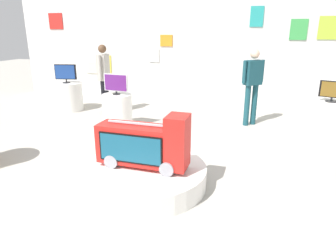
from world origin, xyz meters
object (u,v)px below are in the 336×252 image
object	(u,v)px
display_pedestal_left_rear	(117,111)
display_pedestal_right_rear	(328,120)
tv_on_center_rear	(65,73)
shopper_browsing_near_truck	(104,74)
tv_on_left_rear	(116,83)
novelty_firetruck_tv	(144,145)
shopper_browsing_rear	(253,82)
tv_on_right_rear	(333,91)
main_display_pedestal	(144,176)
display_pedestal_center_rear	(68,97)

from	to	relation	value
display_pedestal_left_rear	display_pedestal_right_rear	bearing A→B (deg)	7.25
tv_on_center_rear	shopper_browsing_near_truck	xyz separation A→B (m)	(1.09, 0.01, 0.01)
tv_on_left_rear	display_pedestal_right_rear	xyz separation A→B (m)	(4.25, 0.55, -0.61)
novelty_firetruck_tv	tv_on_center_rear	size ratio (longest dim) A/B	2.20
display_pedestal_left_rear	shopper_browsing_rear	xyz separation A→B (m)	(2.76, 1.00, 0.61)
tv_on_right_rear	tv_on_left_rear	bearing A→B (deg)	-172.75
novelty_firetruck_tv	shopper_browsing_rear	world-z (taller)	shopper_browsing_rear
main_display_pedestal	shopper_browsing_near_truck	xyz separation A→B (m)	(-2.27, 3.27, 0.86)
main_display_pedestal	novelty_firetruck_tv	world-z (taller)	novelty_firetruck_tv
shopper_browsing_near_truck	display_pedestal_left_rear	bearing A→B (deg)	-50.85
display_pedestal_left_rear	display_pedestal_right_rear	size ratio (longest dim) A/B	0.94
tv_on_right_rear	display_pedestal_left_rear	bearing A→B (deg)	-172.81
main_display_pedestal	tv_on_center_rear	world-z (taller)	tv_on_center_rear
display_pedestal_center_rear	display_pedestal_right_rear	distance (m)	6.16
tv_on_center_rear	display_pedestal_right_rear	world-z (taller)	tv_on_center_rear
tv_on_center_rear	shopper_browsing_near_truck	world-z (taller)	shopper_browsing_near_truck
display_pedestal_center_rear	shopper_browsing_near_truck	xyz separation A→B (m)	(1.09, 0.00, 0.64)
main_display_pedestal	tv_on_left_rear	distance (m)	2.83
main_display_pedestal	shopper_browsing_near_truck	world-z (taller)	shopper_browsing_near_truck
main_display_pedestal	display_pedestal_center_rear	size ratio (longest dim) A/B	2.30
display_pedestal_left_rear	display_pedestal_center_rear	bearing A→B (deg)	152.53
display_pedestal_center_rear	shopper_browsing_near_truck	size ratio (longest dim) A/B	0.44
tv_on_left_rear	shopper_browsing_rear	world-z (taller)	shopper_browsing_rear
novelty_firetruck_tv	display_pedestal_left_rear	xyz separation A→B (m)	(-1.49, 2.29, -0.23)
novelty_firetruck_tv	display_pedestal_left_rear	bearing A→B (deg)	123.12
main_display_pedestal	tv_on_center_rear	bearing A→B (deg)	135.85
display_pedestal_right_rear	tv_on_left_rear	bearing A→B (deg)	-172.69
tv_on_center_rear	display_pedestal_right_rear	xyz separation A→B (m)	(6.14, -0.44, -0.63)
shopper_browsing_near_truck	shopper_browsing_rear	world-z (taller)	shopper_browsing_near_truck
display_pedestal_left_rear	shopper_browsing_rear	size ratio (longest dim) A/B	0.44
display_pedestal_left_rear	tv_on_left_rear	world-z (taller)	tv_on_left_rear
novelty_firetruck_tv	shopper_browsing_near_truck	bearing A→B (deg)	125.03
display_pedestal_right_rear	shopper_browsing_near_truck	distance (m)	5.11
main_display_pedestal	shopper_browsing_near_truck	distance (m)	4.07
tv_on_left_rear	display_pedestal_right_rear	size ratio (longest dim) A/B	0.71
display_pedestal_left_rear	shopper_browsing_rear	world-z (taller)	shopper_browsing_rear
shopper_browsing_near_truck	tv_on_left_rear	bearing A→B (deg)	-50.96
display_pedestal_left_rear	shopper_browsing_near_truck	world-z (taller)	shopper_browsing_near_truck
main_display_pedestal	tv_on_center_rear	xyz separation A→B (m)	(-3.36, 3.26, 0.85)
novelty_firetruck_tv	shopper_browsing_rear	distance (m)	3.55
main_display_pedestal	tv_on_left_rear	bearing A→B (deg)	122.80
tv_on_center_rear	display_pedestal_left_rear	bearing A→B (deg)	-27.36
display_pedestal_left_rear	tv_on_center_rear	distance (m)	2.22
novelty_firetruck_tv	shopper_browsing_rear	bearing A→B (deg)	68.94
tv_on_center_rear	display_pedestal_right_rear	bearing A→B (deg)	-4.08
display_pedestal_center_rear	main_display_pedestal	bearing A→B (deg)	-44.19
display_pedestal_right_rear	display_pedestal_center_rear	bearing A→B (deg)	175.88
tv_on_center_rear	shopper_browsing_near_truck	size ratio (longest dim) A/B	0.33
display_pedestal_left_rear	main_display_pedestal	bearing A→B (deg)	-57.25
tv_on_left_rear	shopper_browsing_near_truck	distance (m)	1.27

